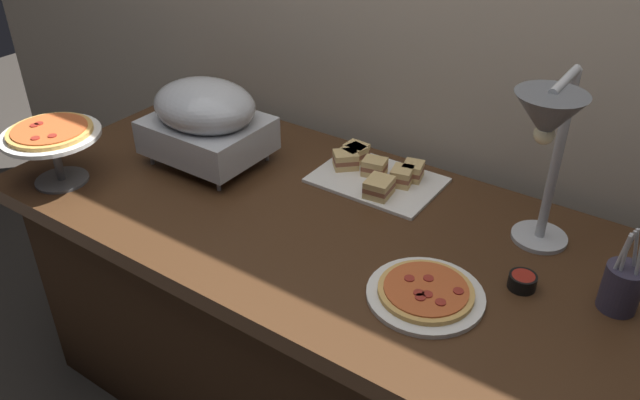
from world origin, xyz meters
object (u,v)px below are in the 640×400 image
Objects in this scene: pizza_plate_front at (426,293)px; utensil_holder at (622,286)px; heat_lamp at (548,132)px; chafing_dish at (206,119)px; sauce_cup_near at (522,281)px; pizza_plate_center at (52,139)px; sandwich_platter at (375,172)px.

utensil_holder is at bearing 30.11° from pizza_plate_front.
heat_lamp is 1.74× the size of pizza_plate_front.
chafing_dish is 1.28× the size of pizza_plate_front.
pizza_plate_center is at bearing -166.83° from sauce_cup_near.
heat_lamp is 0.62m from sandwich_platter.
heat_lamp is 1.29× the size of sandwich_platter.
pizza_plate_front is 0.53m from sandwich_platter.
heat_lamp is at bearing 112.03° from sauce_cup_near.
heat_lamp is 1.32m from pizza_plate_center.
sandwich_platter is at bearing 156.16° from sauce_cup_near.
sauce_cup_near is at bearing 43.31° from pizza_plate_front.
heat_lamp reaches higher than utensil_holder.
pizza_plate_center is 1.52m from utensil_holder.
heat_lamp is at bearing 16.61° from pizza_plate_center.
sandwich_platter is (-0.36, 0.39, 0.01)m from pizza_plate_front.
pizza_plate_front is at bearing -136.69° from sauce_cup_near.
pizza_plate_front is 0.23m from sauce_cup_near.
sauce_cup_near reaches higher than pizza_plate_front.
sauce_cup_near is (0.53, -0.23, -0.00)m from sandwich_platter.
pizza_plate_front is (0.84, -0.19, -0.13)m from chafing_dish.
heat_lamp is 2.03× the size of utensil_holder.
pizza_plate_front is 0.42m from utensil_holder.
pizza_plate_center is 4.31× the size of sauce_cup_near.
chafing_dish is 1.50× the size of utensil_holder.
pizza_plate_center is at bearing -163.39° from heat_lamp.
utensil_holder is (0.36, 0.21, 0.05)m from pizza_plate_front.
chafing_dish is 0.87m from pizza_plate_front.
chafing_dish reaches higher than utensil_holder.
heat_lamp reaches higher than sandwich_platter.
chafing_dish is at bearing 50.43° from pizza_plate_center.
chafing_dish reaches higher than pizza_plate_front.
pizza_plate_center is 1.32m from sauce_cup_near.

